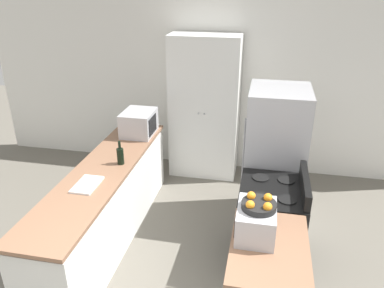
{
  "coord_description": "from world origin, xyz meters",
  "views": [
    {
      "loc": [
        0.76,
        -1.79,
        2.77
      ],
      "look_at": [
        0.0,
        1.93,
        1.05
      ],
      "focal_mm": 35.0,
      "sensor_mm": 36.0,
      "label": 1
    }
  ],
  "objects_px": {
    "pantry_cabinet": "(204,108)",
    "wine_bottle": "(120,156)",
    "toaster_oven": "(256,221)",
    "microwave": "(139,123)",
    "refrigerator": "(274,158)",
    "fruit_bowl": "(259,204)",
    "stove": "(269,225)"
  },
  "relations": [
    {
      "from": "stove",
      "to": "refrigerator",
      "type": "distance_m",
      "value": 0.88
    },
    {
      "from": "pantry_cabinet",
      "to": "microwave",
      "type": "xyz_separation_m",
      "value": [
        -0.72,
        -0.77,
        0.0
      ]
    },
    {
      "from": "fruit_bowl",
      "to": "refrigerator",
      "type": "bearing_deg",
      "value": 84.83
    },
    {
      "from": "refrigerator",
      "to": "toaster_oven",
      "type": "relative_size",
      "value": 4.05
    },
    {
      "from": "pantry_cabinet",
      "to": "wine_bottle",
      "type": "relative_size",
      "value": 7.6
    },
    {
      "from": "wine_bottle",
      "to": "toaster_oven",
      "type": "bearing_deg",
      "value": -32.22
    },
    {
      "from": "pantry_cabinet",
      "to": "stove",
      "type": "relative_size",
      "value": 1.98
    },
    {
      "from": "refrigerator",
      "to": "toaster_oven",
      "type": "distance_m",
      "value": 1.56
    },
    {
      "from": "toaster_oven",
      "to": "microwave",
      "type": "bearing_deg",
      "value": 131.3
    },
    {
      "from": "pantry_cabinet",
      "to": "refrigerator",
      "type": "distance_m",
      "value": 1.46
    },
    {
      "from": "microwave",
      "to": "wine_bottle",
      "type": "bearing_deg",
      "value": -84.86
    },
    {
      "from": "wine_bottle",
      "to": "pantry_cabinet",
      "type": "bearing_deg",
      "value": 68.26
    },
    {
      "from": "pantry_cabinet",
      "to": "refrigerator",
      "type": "bearing_deg",
      "value": -45.65
    },
    {
      "from": "pantry_cabinet",
      "to": "stove",
      "type": "distance_m",
      "value": 2.16
    },
    {
      "from": "microwave",
      "to": "wine_bottle",
      "type": "distance_m",
      "value": 0.86
    },
    {
      "from": "refrigerator",
      "to": "fruit_bowl",
      "type": "height_order",
      "value": "refrigerator"
    },
    {
      "from": "pantry_cabinet",
      "to": "wine_bottle",
      "type": "xyz_separation_m",
      "value": [
        -0.65,
        -1.62,
        -0.05
      ]
    },
    {
      "from": "refrigerator",
      "to": "microwave",
      "type": "distance_m",
      "value": 1.76
    },
    {
      "from": "refrigerator",
      "to": "toaster_oven",
      "type": "xyz_separation_m",
      "value": [
        -0.15,
        -1.54,
        0.18
      ]
    },
    {
      "from": "stove",
      "to": "wine_bottle",
      "type": "distance_m",
      "value": 1.74
    },
    {
      "from": "microwave",
      "to": "wine_bottle",
      "type": "height_order",
      "value": "microwave"
    },
    {
      "from": "pantry_cabinet",
      "to": "stove",
      "type": "bearing_deg",
      "value": -61.34
    },
    {
      "from": "pantry_cabinet",
      "to": "fruit_bowl",
      "type": "distance_m",
      "value": 2.72
    },
    {
      "from": "stove",
      "to": "microwave",
      "type": "distance_m",
      "value": 2.1
    },
    {
      "from": "stove",
      "to": "toaster_oven",
      "type": "bearing_deg",
      "value": -100.78
    },
    {
      "from": "pantry_cabinet",
      "to": "wine_bottle",
      "type": "distance_m",
      "value": 1.75
    },
    {
      "from": "stove",
      "to": "refrigerator",
      "type": "xyz_separation_m",
      "value": [
        0.01,
        0.79,
        0.38
      ]
    },
    {
      "from": "refrigerator",
      "to": "microwave",
      "type": "relative_size",
      "value": 3.5
    },
    {
      "from": "stove",
      "to": "wine_bottle",
      "type": "bearing_deg",
      "value": 173.06
    },
    {
      "from": "pantry_cabinet",
      "to": "wine_bottle",
      "type": "height_order",
      "value": "pantry_cabinet"
    },
    {
      "from": "wine_bottle",
      "to": "fruit_bowl",
      "type": "relative_size",
      "value": 1.0
    },
    {
      "from": "toaster_oven",
      "to": "refrigerator",
      "type": "bearing_deg",
      "value": 84.33
    }
  ]
}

